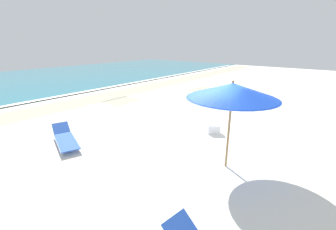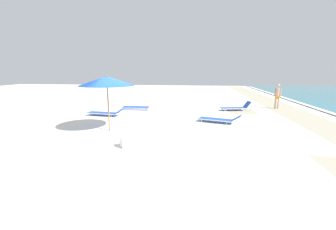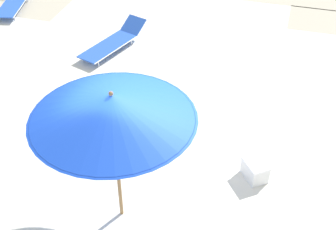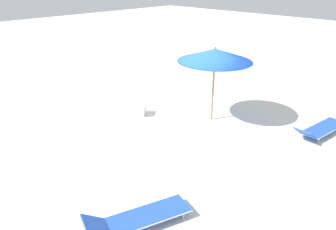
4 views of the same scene
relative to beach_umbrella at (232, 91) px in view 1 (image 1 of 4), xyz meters
name	(u,v)px [view 1 (image 1 of 4)]	position (x,y,z in m)	size (l,w,h in m)	color
ground_plane	(204,154)	(0.39, 0.95, -2.34)	(60.00, 60.00, 0.16)	silver
beach_umbrella	(232,91)	(0.00, 0.00, 0.00)	(2.45, 2.45, 2.54)	#9E7547
sun_lounger_under_umbrella	(65,138)	(-2.16, 5.19, -2.06)	(1.27, 2.26, 0.49)	blue
cooler_box	(214,129)	(2.05, 1.48, -2.08)	(0.58, 0.61, 0.37)	white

